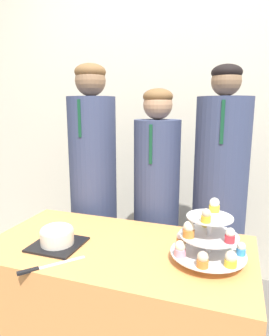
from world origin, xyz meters
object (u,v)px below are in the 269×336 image
Objects in this scene: cake_knife at (41,268)px; student_2 at (218,212)px; round_cake at (57,236)px; cupcake_stand at (208,238)px; student_1 at (156,212)px; student_0 at (94,194)px.

cake_knife is 0.14× the size of student_2.
cupcake_stand is at bearing 6.54° from round_cake.
student_2 reaches higher than student_1.
cupcake_stand is 0.56m from student_2.
round_cake is at bearing -136.80° from student_2.
student_1 reaches higher than cupcake_stand.
round_cake is 0.14× the size of student_2.
cake_knife is at bearing -75.83° from round_cake.
student_0 is at bearing 101.76° from round_cake.
round_cake is 0.71m from student_1.
student_0 reaches higher than cupcake_stand.
student_1 is (0.25, 0.83, -0.02)m from cake_knife.
student_2 is (0.81, -0.00, -0.03)m from student_0.
student_0 is 0.81m from student_2.
student_2 is (0.63, 0.83, 0.02)m from cake_knife.
cake_knife is (0.05, -0.19, -0.05)m from round_cake.
cake_knife is at bearing -156.31° from cupcake_stand.
round_cake is 0.65m from student_0.
cupcake_stand reaches higher than cake_knife.
student_1 is at bearing 64.66° from round_cake.
student_1 is at bearing -0.00° from student_0.
cake_knife is at bearing -77.67° from student_0.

